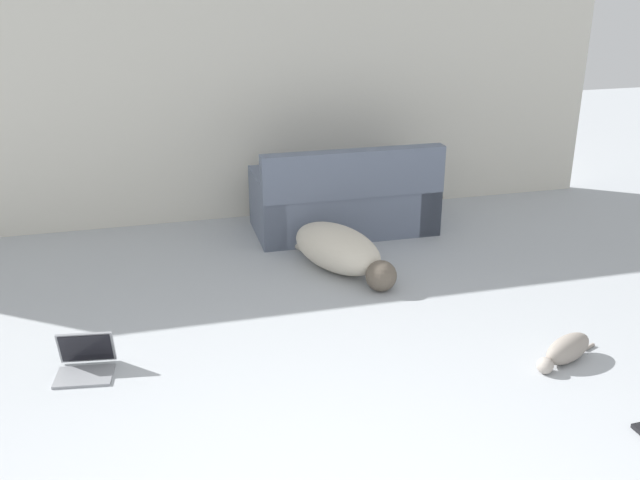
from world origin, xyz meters
TOP-DOWN VIEW (x-y plane):
  - wall_back at (0.00, 4.61)m, footprint 7.86×0.06m
  - couch at (1.18, 3.98)m, footprint 1.62×0.80m
  - dog at (0.90, 3.12)m, footprint 0.79×1.27m
  - cat at (1.86, 1.42)m, footprint 0.55×0.30m
  - laptop_open at (-1.01, 2.07)m, footprint 0.37×0.34m

SIDE VIEW (x-z plane):
  - laptop_open at x=-1.01m, z-range -0.04..0.20m
  - cat at x=1.86m, z-range 0.00..0.17m
  - dog at x=0.90m, z-range -0.01..0.35m
  - couch at x=1.18m, z-range -0.14..0.69m
  - wall_back at x=0.00m, z-range 0.00..2.73m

